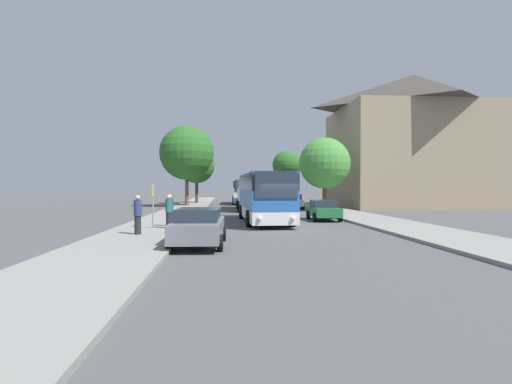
% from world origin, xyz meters
% --- Properties ---
extents(ground_plane, '(300.00, 300.00, 0.00)m').
position_xyz_m(ground_plane, '(0.00, 0.00, 0.00)').
color(ground_plane, '#4C4C4F').
rests_on(ground_plane, ground).
extents(sidewalk_left, '(4.00, 120.00, 0.15)m').
position_xyz_m(sidewalk_left, '(-7.00, 0.00, 0.07)').
color(sidewalk_left, gray).
rests_on(sidewalk_left, ground_plane).
extents(sidewalk_right, '(4.00, 120.00, 0.15)m').
position_xyz_m(sidewalk_right, '(7.00, 0.00, 0.07)').
color(sidewalk_right, gray).
rests_on(sidewalk_right, ground_plane).
extents(building_right_background, '(17.11, 13.25, 15.21)m').
position_xyz_m(building_right_background, '(18.65, 22.78, 7.60)').
color(building_right_background, gray).
rests_on(building_right_background, ground_plane).
extents(bus_front, '(3.06, 10.47, 3.19)m').
position_xyz_m(bus_front, '(-0.49, 4.49, 1.71)').
color(bus_front, silver).
rests_on(bus_front, ground_plane).
extents(bus_middle, '(2.92, 10.29, 3.22)m').
position_xyz_m(bus_middle, '(-0.41, 18.47, 1.72)').
color(bus_middle, '#238942').
rests_on(bus_middle, ground_plane).
extents(bus_rear, '(2.97, 10.52, 3.19)m').
position_xyz_m(bus_rear, '(-0.61, 32.26, 1.71)').
color(bus_rear, '#2D519E').
rests_on(bus_rear, ground_plane).
extents(parked_car_left_curb, '(2.17, 4.64, 1.49)m').
position_xyz_m(parked_car_left_curb, '(-4.12, -5.74, 0.78)').
color(parked_car_left_curb, slate).
rests_on(parked_car_left_curb, ground_plane).
extents(parked_car_right_near, '(2.02, 4.08, 1.40)m').
position_xyz_m(parked_car_right_near, '(3.79, 5.67, 0.74)').
color(parked_car_right_near, '#236B38').
rests_on(parked_car_right_near, ground_plane).
extents(parked_car_right_far, '(2.23, 4.05, 1.54)m').
position_xyz_m(parked_car_right_far, '(4.14, 20.03, 0.80)').
color(parked_car_right_far, silver).
rests_on(parked_car_right_far, ground_plane).
extents(bus_stop_sign, '(0.08, 0.45, 2.35)m').
position_xyz_m(bus_stop_sign, '(-6.89, -0.08, 1.62)').
color(bus_stop_sign, gray).
rests_on(bus_stop_sign, sidewalk_left).
extents(pedestrian_waiting_near, '(0.36, 0.36, 1.77)m').
position_xyz_m(pedestrian_waiting_near, '(-6.12, 0.84, 1.04)').
color(pedestrian_waiting_near, '#23232D').
rests_on(pedestrian_waiting_near, sidewalk_left).
extents(pedestrian_waiting_far, '(0.36, 0.36, 1.81)m').
position_xyz_m(pedestrian_waiting_far, '(-7.09, -2.90, 1.07)').
color(pedestrian_waiting_far, '#23232D').
rests_on(pedestrian_waiting_far, sidewalk_left).
extents(pedestrian_walking_back, '(0.36, 0.36, 1.75)m').
position_xyz_m(pedestrian_walking_back, '(-6.04, -0.24, 1.04)').
color(pedestrian_walking_back, '#23232D').
rests_on(pedestrian_walking_back, sidewalk_left).
extents(tree_left_near, '(4.89, 4.89, 7.53)m').
position_xyz_m(tree_left_near, '(-6.84, 32.97, 5.22)').
color(tree_left_near, '#47331E').
rests_on(tree_left_near, sidewalk_left).
extents(tree_left_far, '(6.34, 6.34, 9.31)m').
position_xyz_m(tree_left_far, '(-7.48, 25.51, 6.28)').
color(tree_left_far, brown).
rests_on(tree_left_far, sidewalk_left).
extents(tree_right_near, '(4.91, 4.91, 6.90)m').
position_xyz_m(tree_right_near, '(6.52, 16.05, 4.59)').
color(tree_right_near, '#47331E').
rests_on(tree_right_near, sidewalk_right).
extents(tree_right_mid, '(4.21, 4.21, 7.39)m').
position_xyz_m(tree_right_mid, '(5.96, 35.64, 5.41)').
color(tree_right_mid, '#47331E').
rests_on(tree_right_mid, sidewalk_right).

